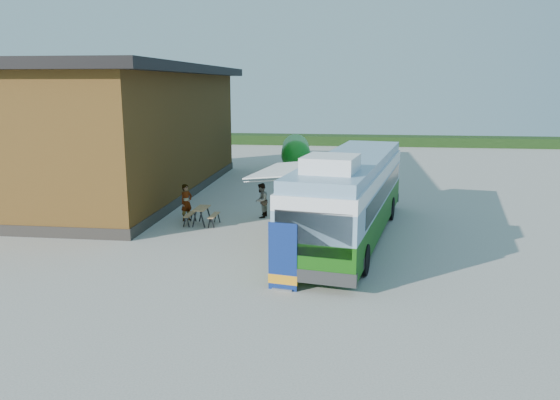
# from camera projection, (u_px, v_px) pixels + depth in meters

# --- Properties ---
(ground) EXTENTS (100.00, 100.00, 0.00)m
(ground) POSITION_uv_depth(u_px,v_px,m) (284.00, 247.00, 22.01)
(ground) COLOR #BCB7AD
(ground) RESTS_ON ground
(barn) EXTENTS (9.60, 21.20, 7.50)m
(barn) POSITION_uv_depth(u_px,v_px,m) (129.00, 133.00, 32.27)
(barn) COLOR brown
(barn) RESTS_ON ground
(hedge) EXTENTS (40.00, 3.00, 1.00)m
(hedge) POSITION_uv_depth(u_px,v_px,m) (402.00, 141.00, 57.75)
(hedge) COLOR #264419
(hedge) RESTS_ON ground
(bus) EXTENTS (5.06, 13.45, 4.05)m
(bus) POSITION_uv_depth(u_px,v_px,m) (351.00, 194.00, 22.73)
(bus) COLOR #1F6611
(bus) RESTS_ON ground
(awning) EXTENTS (3.59, 5.00, 0.54)m
(awning) POSITION_uv_depth(u_px,v_px,m) (297.00, 170.00, 22.62)
(awning) COLOR white
(awning) RESTS_ON ground
(banner) EXTENTS (0.95, 0.29, 2.21)m
(banner) POSITION_uv_depth(u_px,v_px,m) (283.00, 263.00, 17.18)
(banner) COLOR navy
(banner) RESTS_ON ground
(picnic_table) EXTENTS (1.46, 1.30, 0.82)m
(picnic_table) POSITION_uv_depth(u_px,v_px,m) (202.00, 212.00, 25.29)
(picnic_table) COLOR tan
(picnic_table) RESTS_ON ground
(person_a) EXTENTS (0.71, 0.77, 1.77)m
(person_a) POSITION_uv_depth(u_px,v_px,m) (186.00, 202.00, 26.04)
(person_a) COLOR #999999
(person_a) RESTS_ON ground
(person_b) EXTENTS (0.74, 0.90, 1.70)m
(person_b) POSITION_uv_depth(u_px,v_px,m) (261.00, 200.00, 26.63)
(person_b) COLOR #999999
(person_b) RESTS_ON ground
(slurry_tanker) EXTENTS (2.55, 6.99, 2.59)m
(slurry_tanker) POSITION_uv_depth(u_px,v_px,m) (296.00, 152.00, 40.48)
(slurry_tanker) COLOR #18871D
(slurry_tanker) RESTS_ON ground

